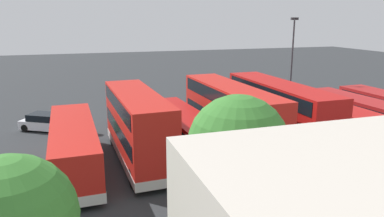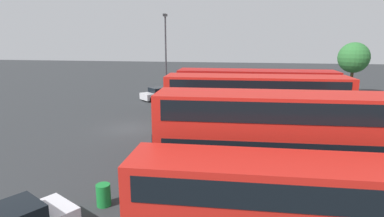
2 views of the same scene
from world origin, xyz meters
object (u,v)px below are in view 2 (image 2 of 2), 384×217
(lamp_post_tall, at_px, (166,55))
(car_small_green, at_px, (160,94))
(bus_single_deck_near_end, at_px, (257,87))
(bus_single_deck_second, at_px, (254,92))
(bus_double_decker_fourth, at_px, (255,97))
(bus_double_decker_seventh, at_px, (270,139))
(bus_single_deck_sixth, at_px, (269,136))
(bus_double_decker_fifth, at_px, (255,108))
(bus_single_deck_far_end, at_px, (289,198))
(waste_bin_yellow, at_px, (104,195))
(bus_single_deck_third, at_px, (249,99))

(lamp_post_tall, bearing_deg, car_small_green, -156.55)
(bus_single_deck_near_end, relative_size, bus_single_deck_second, 1.12)
(bus_double_decker_fourth, xyz_separation_m, car_small_green, (-10.39, -10.29, -1.75))
(bus_single_deck_near_end, distance_m, bus_double_decker_seventh, 21.45)
(bus_single_deck_sixth, bearing_deg, bus_single_deck_second, -178.39)
(bus_single_deck_sixth, bearing_deg, bus_double_decker_fifth, -168.80)
(car_small_green, xyz_separation_m, lamp_post_tall, (3.92, 1.70, 4.60))
(bus_double_decker_seventh, height_order, bus_single_deck_far_end, bus_double_decker_seventh)
(bus_single_deck_sixth, xyz_separation_m, bus_double_decker_seventh, (3.17, -0.26, 0.82))
(waste_bin_yellow, bearing_deg, bus_single_deck_third, 159.89)
(bus_single_deck_near_end, bearing_deg, bus_single_deck_sixth, 0.03)
(bus_single_deck_near_end, bearing_deg, bus_single_deck_third, -7.88)
(bus_single_deck_second, xyz_separation_m, car_small_green, (-3.13, -10.47, -0.92))
(bus_single_deck_second, bearing_deg, bus_single_deck_sixth, 1.61)
(bus_double_decker_fifth, xyz_separation_m, bus_single_deck_sixth, (3.55, 0.70, -0.83))
(bus_double_decker_fourth, bearing_deg, bus_double_decker_fifth, -1.72)
(bus_single_deck_second, xyz_separation_m, bus_double_decker_fourth, (7.26, -0.18, 0.83))
(bus_single_deck_third, xyz_separation_m, bus_single_deck_sixth, (11.13, 1.00, -0.00))
(bus_single_deck_sixth, distance_m, lamp_post_tall, 17.00)
(bus_single_deck_far_end, bearing_deg, bus_single_deck_sixth, -179.20)
(bus_double_decker_fifth, bearing_deg, bus_single_deck_near_end, 177.30)
(bus_double_decker_seventh, relative_size, car_small_green, 2.46)
(lamp_post_tall, xyz_separation_m, waste_bin_yellow, (19.70, 1.96, -4.83))
(bus_single_deck_far_end, relative_size, waste_bin_yellow, 11.80)
(bus_double_decker_fifth, xyz_separation_m, waste_bin_yellow, (9.43, -6.52, -1.98))
(bus_single_deck_third, distance_m, car_small_green, 11.93)
(bus_single_deck_sixth, xyz_separation_m, waste_bin_yellow, (5.88, -7.22, -1.15))
(bus_single_deck_sixth, distance_m, bus_single_deck_far_end, 7.16)
(bus_single_deck_second, relative_size, lamp_post_tall, 1.11)
(bus_single_deck_second, bearing_deg, bus_single_deck_third, -9.56)
(bus_double_decker_fifth, height_order, waste_bin_yellow, bus_double_decker_fifth)
(bus_double_decker_fourth, relative_size, car_small_green, 2.80)
(bus_single_deck_far_end, bearing_deg, bus_double_decker_seventh, -174.77)
(lamp_post_tall, bearing_deg, bus_single_deck_third, 71.77)
(bus_double_decker_fourth, bearing_deg, bus_single_deck_near_end, 176.96)
(bus_single_deck_sixth, height_order, bus_single_deck_far_end, same)
(bus_single_deck_third, relative_size, bus_double_decker_seventh, 1.09)
(bus_single_deck_far_end, bearing_deg, bus_single_deck_near_end, -179.75)
(bus_single_deck_far_end, relative_size, car_small_green, 2.62)
(bus_single_deck_near_end, bearing_deg, car_small_green, -87.25)
(car_small_green, relative_size, waste_bin_yellow, 4.50)
(bus_single_deck_third, height_order, lamp_post_tall, lamp_post_tall)
(bus_double_decker_fourth, relative_size, bus_double_decker_seventh, 1.14)
(bus_single_deck_second, bearing_deg, bus_single_deck_far_end, 1.35)
(bus_single_deck_third, distance_m, bus_double_decker_fifth, 7.62)
(bus_single_deck_second, height_order, waste_bin_yellow, bus_single_deck_second)
(bus_double_decker_fifth, relative_size, bus_single_deck_sixth, 1.06)
(car_small_green, relative_size, lamp_post_tall, 0.46)
(bus_single_deck_second, distance_m, car_small_green, 10.97)
(bus_double_decker_fourth, bearing_deg, waste_bin_yellow, -26.62)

